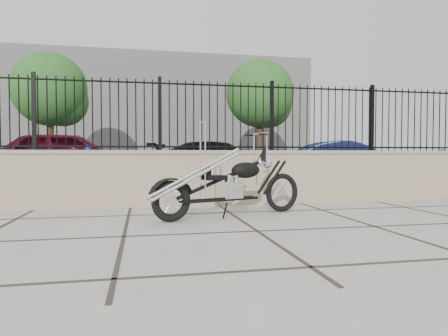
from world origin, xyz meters
name	(u,v)px	position (x,y,z in m)	size (l,w,h in m)	color
ground_plane	(257,231)	(0.00, 0.00, 0.00)	(90.00, 90.00, 0.00)	#99968E
parking_lot	(174,175)	(0.00, 12.50, 0.00)	(30.00, 30.00, 0.00)	black
retaining_wall	(217,177)	(0.00, 2.50, 0.48)	(14.00, 0.36, 0.96)	gray
iron_fence	(217,116)	(0.00, 2.50, 1.56)	(14.00, 0.08, 1.20)	black
background_building	(160,113)	(0.00, 26.50, 4.00)	(22.00, 6.00, 8.00)	beige
chopper_motorcycle	(228,169)	(-0.11, 1.10, 0.69)	(2.29, 0.40, 1.37)	black
car_red	(69,159)	(-3.28, 7.25, 0.77)	(1.82, 4.52, 1.54)	#3E0815
car_black	(222,162)	(1.14, 7.88, 0.64)	(1.81, 4.44, 1.29)	black
car_blue	(346,161)	(5.30, 7.66, 0.66)	(1.39, 3.99, 1.32)	#111A3F
bollard_a	(88,170)	(-2.50, 4.94, 0.53)	(0.13, 0.13, 1.07)	#0D1AC9
bollard_b	(306,170)	(2.49, 4.42, 0.51)	(0.12, 0.12, 1.01)	blue
bollard_c	(441,169)	(6.24, 4.51, 0.51)	(0.12, 0.12, 1.02)	#0C43C0
tree_left	(49,86)	(-5.70, 16.39, 4.20)	(3.55, 3.55, 6.00)	#382619
tree_right	(260,91)	(4.95, 16.46, 4.33)	(3.66, 3.66, 6.18)	#382619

